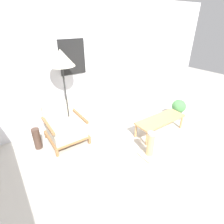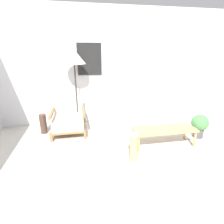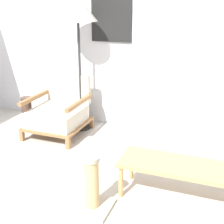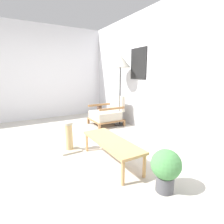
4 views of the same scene
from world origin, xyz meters
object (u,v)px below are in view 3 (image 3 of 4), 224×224
(armchair, at_px, (59,112))
(vase, at_px, (27,112))
(coffee_table, at_px, (186,169))
(floor_lamp, at_px, (78,13))
(scratching_post, at_px, (92,189))

(armchair, distance_m, vase, 0.56)
(coffee_table, bearing_deg, vase, 157.41)
(armchair, xyz_separation_m, vase, (-0.55, 0.05, -0.09))
(armchair, distance_m, coffee_table, 2.03)
(coffee_table, bearing_deg, floor_lamp, 143.41)
(vase, relative_size, scratching_post, 0.86)
(vase, height_order, scratching_post, scratching_post)
(floor_lamp, bearing_deg, vase, -164.28)
(armchair, relative_size, floor_lamp, 0.43)
(floor_lamp, distance_m, scratching_post, 2.29)
(armchair, relative_size, vase, 1.75)
(floor_lamp, bearing_deg, armchair, -126.91)
(armchair, distance_m, scratching_post, 1.73)
(coffee_table, distance_m, scratching_post, 0.85)
(floor_lamp, height_order, coffee_table, floor_lamp)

